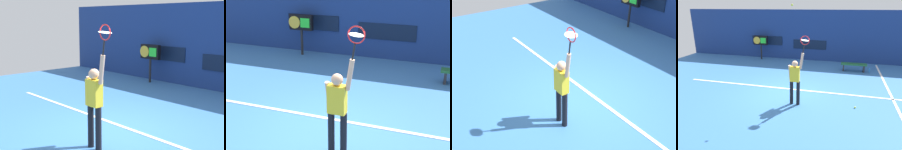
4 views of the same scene
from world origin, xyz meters
TOP-DOWN VIEW (x-y plane):
  - ground_plane at (0.00, 0.00)m, footprint 18.00×18.00m
  - back_wall at (0.00, 5.84)m, footprint 18.00×0.20m
  - sponsor_banner_center at (0.00, 5.72)m, footprint 2.20×0.03m
  - sponsor_banner_portside at (-3.00, 5.72)m, footprint 2.20×0.03m
  - court_baseline at (0.00, 0.41)m, footprint 10.00×0.10m
  - tennis_player at (0.57, -0.95)m, footprint 0.57×0.31m
  - tennis_racket at (0.91, -0.95)m, footprint 0.36×0.27m
  - scoreboard_clock at (-3.26, 5.18)m, footprint 0.96×0.20m

SIDE VIEW (x-z plane):
  - ground_plane at x=0.00m, z-range 0.00..0.00m
  - court_baseline at x=0.00m, z-range 0.00..0.01m
  - tennis_player at x=0.57m, z-range 0.02..2.01m
  - sponsor_banner_center at x=0.00m, z-range 0.75..1.35m
  - sponsor_banner_portside at x=-3.00m, z-range 0.92..1.52m
  - scoreboard_clock at x=-3.26m, z-range 0.43..2.04m
  - back_wall at x=0.00m, z-range 0.00..3.29m
  - tennis_racket at x=0.91m, z-range 2.08..2.70m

